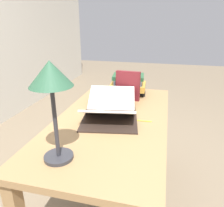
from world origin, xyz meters
name	(u,v)px	position (x,y,z in m)	size (l,w,h in m)	color
ground_plane	(112,206)	(0.00, 0.00, 0.00)	(12.00, 12.00, 0.00)	#70604C
reading_desk	(112,132)	(0.00, 0.00, 0.63)	(1.34, 0.68, 0.74)	#937047
open_book	(110,108)	(0.06, 0.03, 0.77)	(0.61, 0.43, 0.12)	black
book_stack_tall	(128,84)	(0.50, -0.01, 0.82)	(0.23, 0.30, 0.16)	black
book_standing_upright	(128,86)	(0.35, -0.03, 0.85)	(0.05, 0.19, 0.22)	maroon
reading_lamp	(51,82)	(-0.49, 0.13, 1.09)	(0.18, 0.18, 0.44)	#2D2D33
coffee_mug	(104,94)	(0.32, 0.15, 0.78)	(0.08, 0.11, 0.08)	#335184
pencil	(139,120)	(-0.01, -0.17, 0.74)	(0.01, 0.15, 0.01)	gold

